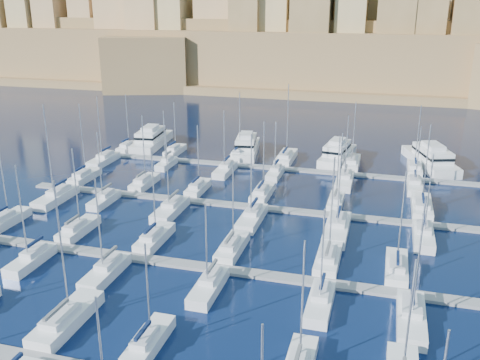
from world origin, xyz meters
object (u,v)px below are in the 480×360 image
(sailboat_2, at_px, (66,319))
(motor_yacht_a, at_px, (151,139))
(motor_yacht_b, at_px, (246,147))
(motor_yacht_d, at_px, (431,158))
(motor_yacht_c, at_px, (337,153))

(sailboat_2, height_order, motor_yacht_a, sailboat_2)
(motor_yacht_b, xyz_separation_m, motor_yacht_d, (39.08, 1.49, 0.00))
(motor_yacht_a, xyz_separation_m, motor_yacht_d, (62.32, 0.87, 0.00))
(motor_yacht_a, bearing_deg, motor_yacht_c, -0.86)
(sailboat_2, xyz_separation_m, motor_yacht_d, (40.41, 70.49, 0.95))
(motor_yacht_d, bearing_deg, motor_yacht_a, -179.20)
(motor_yacht_d, bearing_deg, sailboat_2, -119.82)
(motor_yacht_a, height_order, motor_yacht_b, same)
(motor_yacht_b, relative_size, motor_yacht_d, 0.83)
(sailboat_2, relative_size, motor_yacht_a, 0.94)
(motor_yacht_b, height_order, motor_yacht_c, same)
(sailboat_2, distance_m, motor_yacht_b, 69.02)
(motor_yacht_b, bearing_deg, motor_yacht_d, 2.19)
(motor_yacht_a, height_order, motor_yacht_d, same)
(sailboat_2, distance_m, motor_yacht_a, 73.00)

